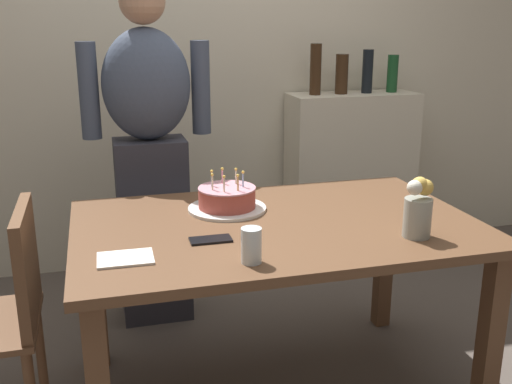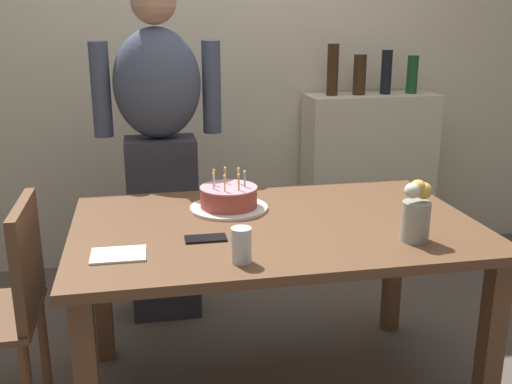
# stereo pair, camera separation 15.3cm
# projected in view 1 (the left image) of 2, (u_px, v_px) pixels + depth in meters

# --- Properties ---
(back_wall) EXTENTS (5.20, 0.10, 2.60)m
(back_wall) POSITION_uv_depth(u_px,v_px,m) (200.00, 49.00, 3.52)
(back_wall) COLOR beige
(back_wall) RESTS_ON ground_plane
(dining_table) EXTENTS (1.50, 0.96, 0.74)m
(dining_table) POSITION_uv_depth(u_px,v_px,m) (276.00, 246.00, 2.27)
(dining_table) COLOR brown
(dining_table) RESTS_ON ground_plane
(birthday_cake) EXTENTS (0.31, 0.31, 0.16)m
(birthday_cake) POSITION_uv_depth(u_px,v_px,m) (227.00, 200.00, 2.37)
(birthday_cake) COLOR white
(birthday_cake) RESTS_ON dining_table
(water_glass_near) EXTENTS (0.07, 0.07, 0.11)m
(water_glass_near) POSITION_uv_depth(u_px,v_px,m) (251.00, 245.00, 1.85)
(water_glass_near) COLOR silver
(water_glass_near) RESTS_ON dining_table
(cell_phone) EXTENTS (0.14, 0.07, 0.01)m
(cell_phone) POSITION_uv_depth(u_px,v_px,m) (211.00, 240.00, 2.05)
(cell_phone) COLOR black
(cell_phone) RESTS_ON dining_table
(napkin_stack) EXTENTS (0.18, 0.14, 0.01)m
(napkin_stack) POSITION_uv_depth(u_px,v_px,m) (125.00, 258.00, 1.89)
(napkin_stack) COLOR white
(napkin_stack) RESTS_ON dining_table
(flower_vase) EXTENTS (0.10, 0.10, 0.22)m
(flower_vase) POSITION_uv_depth(u_px,v_px,m) (418.00, 209.00, 2.06)
(flower_vase) COLOR #999E93
(flower_vase) RESTS_ON dining_table
(person_man_bearded) EXTENTS (0.61, 0.27, 1.66)m
(person_man_bearded) POSITION_uv_depth(u_px,v_px,m) (150.00, 149.00, 2.85)
(person_man_bearded) COLOR #33333D
(person_man_bearded) RESTS_ON ground_plane
(dining_chair) EXTENTS (0.42, 0.42, 0.87)m
(dining_chair) POSITION_uv_depth(u_px,v_px,m) (1.00, 310.00, 2.04)
(dining_chair) COLOR brown
(dining_chair) RESTS_ON ground_plane
(shelf_cabinet) EXTENTS (0.79, 0.30, 1.33)m
(shelf_cabinet) POSITION_uv_depth(u_px,v_px,m) (350.00, 174.00, 3.76)
(shelf_cabinet) COLOR beige
(shelf_cabinet) RESTS_ON ground_plane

